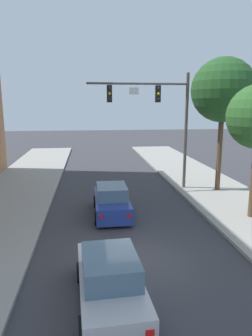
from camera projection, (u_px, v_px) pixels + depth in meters
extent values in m
plane|color=#38383D|center=(140.00, 261.00, 11.22)|extent=(120.00, 120.00, 0.00)
cylinder|color=#514C47|center=(186.00, 132.00, 20.00)|extent=(0.20, 0.20, 7.50)
cylinder|color=#514C47|center=(138.00, 84.00, 19.00)|extent=(6.42, 0.14, 0.14)
cube|color=black|center=(158.00, 94.00, 19.28)|extent=(0.32, 0.28, 1.05)
sphere|color=#2D2823|center=(159.00, 88.00, 19.07)|extent=(0.18, 0.18, 0.18)
sphere|color=yellow|center=(158.00, 94.00, 19.14)|extent=(0.18, 0.18, 0.18)
sphere|color=#2D2823|center=(158.00, 99.00, 19.20)|extent=(0.18, 0.18, 0.18)
cube|color=black|center=(109.00, 94.00, 18.91)|extent=(0.32, 0.28, 1.05)
sphere|color=#2D2823|center=(110.00, 88.00, 18.70)|extent=(0.18, 0.18, 0.18)
sphere|color=yellow|center=(110.00, 94.00, 18.77)|extent=(0.18, 0.18, 0.18)
sphere|color=#2D2823|center=(110.00, 99.00, 18.83)|extent=(0.18, 0.18, 0.18)
cube|color=white|center=(134.00, 91.00, 19.04)|extent=(0.60, 0.03, 0.44)
cube|color=navy|center=(112.00, 204.00, 15.93)|extent=(1.70, 4.20, 0.80)
cube|color=slate|center=(112.00, 192.00, 15.63)|extent=(1.50, 2.00, 0.64)
cylinder|color=black|center=(96.00, 201.00, 17.14)|extent=(0.22, 0.64, 0.64)
cylinder|color=black|center=(124.00, 200.00, 17.34)|extent=(0.22, 0.64, 0.64)
cylinder|color=black|center=(97.00, 218.00, 14.61)|extent=(0.22, 0.64, 0.64)
cylinder|color=black|center=(130.00, 217.00, 14.81)|extent=(0.22, 0.64, 0.64)
cube|color=red|center=(101.00, 217.00, 13.76)|extent=(0.20, 0.04, 0.14)
cube|color=red|center=(129.00, 216.00, 13.92)|extent=(0.20, 0.04, 0.14)
cube|color=#B7B7BC|center=(110.00, 286.00, 8.71)|extent=(1.92, 4.28, 0.80)
cube|color=slate|center=(110.00, 266.00, 8.42)|extent=(1.60, 2.08, 0.64)
cylinder|color=black|center=(80.00, 272.00, 9.87)|extent=(0.25, 0.65, 0.64)
cylinder|color=black|center=(129.00, 268.00, 10.15)|extent=(0.25, 0.65, 0.64)
cylinder|color=black|center=(83.00, 329.00, 7.36)|extent=(0.25, 0.65, 0.64)
cylinder|color=black|center=(148.00, 321.00, 7.64)|extent=(0.25, 0.65, 0.64)
cube|color=red|center=(150.00, 333.00, 6.75)|extent=(0.20, 0.05, 0.14)
cylinder|color=brown|center=(219.00, 153.00, 19.74)|extent=(0.32, 0.32, 4.90)
sphere|color=#235123|center=(223.00, 90.00, 18.94)|extent=(3.99, 3.99, 3.99)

